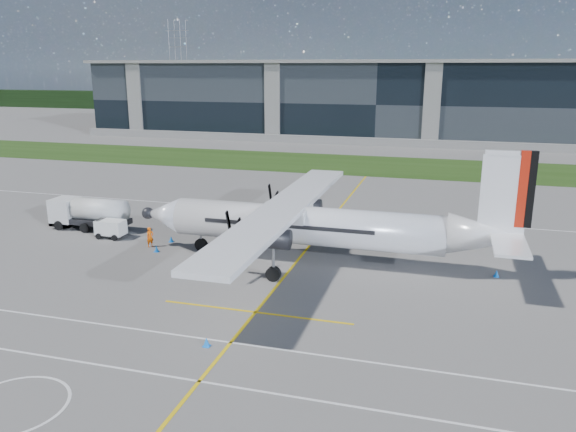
{
  "coord_description": "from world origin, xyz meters",
  "views": [
    {
      "loc": [
        13.53,
        -35.41,
        14.34
      ],
      "look_at": [
        1.98,
        4.62,
        3.22
      ],
      "focal_mm": 35.0,
      "sensor_mm": 36.0,
      "label": 1
    }
  ],
  "objects_px": {
    "fuel_tanker_truck": "(85,213)",
    "baggage_tug": "(111,229)",
    "turboprop_aircraft": "(320,204)",
    "safety_cone_nose_stbd": "(171,239)",
    "safety_cone_nose_port": "(156,249)",
    "safety_cone_portwing": "(206,342)",
    "safety_cone_stbdwing": "(321,210)",
    "ground_crew_person": "(150,236)",
    "safety_cone_tail": "(496,273)",
    "pylon_west": "(179,65)"
  },
  "relations": [
    {
      "from": "fuel_tanker_truck",
      "to": "baggage_tug",
      "type": "relative_size",
      "value": 2.96
    },
    {
      "from": "turboprop_aircraft",
      "to": "safety_cone_nose_stbd",
      "type": "distance_m",
      "value": 13.91
    },
    {
      "from": "safety_cone_nose_port",
      "to": "safety_cone_portwing",
      "type": "relative_size",
      "value": 1.0
    },
    {
      "from": "safety_cone_nose_stbd",
      "to": "safety_cone_stbdwing",
      "type": "relative_size",
      "value": 1.0
    },
    {
      "from": "safety_cone_portwing",
      "to": "safety_cone_nose_stbd",
      "type": "distance_m",
      "value": 19.14
    },
    {
      "from": "ground_crew_person",
      "to": "safety_cone_tail",
      "type": "xyz_separation_m",
      "value": [
        26.87,
        0.66,
        -0.7
      ]
    },
    {
      "from": "pylon_west",
      "to": "fuel_tanker_truck",
      "type": "bearing_deg",
      "value": -66.55
    },
    {
      "from": "baggage_tug",
      "to": "safety_cone_nose_stbd",
      "type": "height_order",
      "value": "baggage_tug"
    },
    {
      "from": "ground_crew_person",
      "to": "safety_cone_nose_stbd",
      "type": "relative_size",
      "value": 3.81
    },
    {
      "from": "fuel_tanker_truck",
      "to": "pylon_west",
      "type": "bearing_deg",
      "value": 113.45
    },
    {
      "from": "pylon_west",
      "to": "safety_cone_nose_port",
      "type": "relative_size",
      "value": 60.0
    },
    {
      "from": "baggage_tug",
      "to": "safety_cone_stbdwing",
      "type": "height_order",
      "value": "baggage_tug"
    },
    {
      "from": "turboprop_aircraft",
      "to": "safety_cone_tail",
      "type": "height_order",
      "value": "turboprop_aircraft"
    },
    {
      "from": "safety_cone_tail",
      "to": "safety_cone_stbdwing",
      "type": "relative_size",
      "value": 1.0
    },
    {
      "from": "safety_cone_portwing",
      "to": "safety_cone_nose_stbd",
      "type": "height_order",
      "value": "same"
    },
    {
      "from": "fuel_tanker_truck",
      "to": "safety_cone_stbdwing",
      "type": "height_order",
      "value": "fuel_tanker_truck"
    },
    {
      "from": "ground_crew_person",
      "to": "safety_cone_stbdwing",
      "type": "relative_size",
      "value": 3.81
    },
    {
      "from": "safety_cone_portwing",
      "to": "safety_cone_stbdwing",
      "type": "relative_size",
      "value": 1.0
    },
    {
      "from": "pylon_west",
      "to": "safety_cone_nose_port",
      "type": "xyz_separation_m",
      "value": [
        71.61,
        -147.38,
        -14.75
      ]
    },
    {
      "from": "fuel_tanker_truck",
      "to": "turboprop_aircraft",
      "type": "bearing_deg",
      "value": -7.51
    },
    {
      "from": "baggage_tug",
      "to": "safety_cone_nose_stbd",
      "type": "bearing_deg",
      "value": 3.5
    },
    {
      "from": "ground_crew_person",
      "to": "safety_cone_tail",
      "type": "bearing_deg",
      "value": -55.11
    },
    {
      "from": "fuel_tanker_truck",
      "to": "safety_cone_portwing",
      "type": "height_order",
      "value": "fuel_tanker_truck"
    },
    {
      "from": "pylon_west",
      "to": "turboprop_aircraft",
      "type": "relative_size",
      "value": 0.99
    },
    {
      "from": "safety_cone_nose_port",
      "to": "safety_cone_stbdwing",
      "type": "bearing_deg",
      "value": 58.26
    },
    {
      "from": "safety_cone_tail",
      "to": "turboprop_aircraft",
      "type": "bearing_deg",
      "value": -177.88
    },
    {
      "from": "ground_crew_person",
      "to": "safety_cone_nose_stbd",
      "type": "bearing_deg",
      "value": 2.6
    },
    {
      "from": "fuel_tanker_truck",
      "to": "safety_cone_nose_stbd",
      "type": "bearing_deg",
      "value": -8.97
    },
    {
      "from": "safety_cone_tail",
      "to": "safety_cone_nose_stbd",
      "type": "distance_m",
      "value": 25.89
    },
    {
      "from": "fuel_tanker_truck",
      "to": "baggage_tug",
      "type": "distance_m",
      "value": 4.3
    },
    {
      "from": "turboprop_aircraft",
      "to": "safety_cone_portwing",
      "type": "distance_m",
      "value": 15.43
    },
    {
      "from": "safety_cone_stbdwing",
      "to": "safety_cone_portwing",
      "type": "bearing_deg",
      "value": -89.17
    },
    {
      "from": "ground_crew_person",
      "to": "safety_cone_tail",
      "type": "relative_size",
      "value": 3.81
    },
    {
      "from": "fuel_tanker_truck",
      "to": "safety_cone_nose_stbd",
      "type": "height_order",
      "value": "fuel_tanker_truck"
    },
    {
      "from": "safety_cone_stbdwing",
      "to": "safety_cone_nose_stbd",
      "type": "bearing_deg",
      "value": -126.96
    },
    {
      "from": "baggage_tug",
      "to": "safety_cone_tail",
      "type": "height_order",
      "value": "baggage_tug"
    },
    {
      "from": "pylon_west",
      "to": "turboprop_aircraft",
      "type": "distance_m",
      "value": 169.24
    },
    {
      "from": "pylon_west",
      "to": "fuel_tanker_truck",
      "type": "relative_size",
      "value": 3.89
    },
    {
      "from": "baggage_tug",
      "to": "ground_crew_person",
      "type": "bearing_deg",
      "value": -16.39
    },
    {
      "from": "turboprop_aircraft",
      "to": "safety_cone_nose_stbd",
      "type": "xyz_separation_m",
      "value": [
        -13.15,
        1.49,
        -4.28
      ]
    },
    {
      "from": "fuel_tanker_truck",
      "to": "safety_cone_tail",
      "type": "distance_m",
      "value": 35.37
    },
    {
      "from": "baggage_tug",
      "to": "safety_cone_nose_port",
      "type": "distance_m",
      "value": 6.16
    },
    {
      "from": "turboprop_aircraft",
      "to": "baggage_tug",
      "type": "relative_size",
      "value": 11.6
    },
    {
      "from": "fuel_tanker_truck",
      "to": "safety_cone_nose_stbd",
      "type": "xyz_separation_m",
      "value": [
        9.39,
        -1.48,
        -1.2
      ]
    },
    {
      "from": "ground_crew_person",
      "to": "safety_cone_nose_stbd",
      "type": "distance_m",
      "value": 2.08
    },
    {
      "from": "safety_cone_nose_stbd",
      "to": "safety_cone_stbdwing",
      "type": "xyz_separation_m",
      "value": [
        9.99,
        13.28,
        0.0
      ]
    },
    {
      "from": "turboprop_aircraft",
      "to": "safety_cone_tail",
      "type": "bearing_deg",
      "value": 2.12
    },
    {
      "from": "fuel_tanker_truck",
      "to": "safety_cone_tail",
      "type": "bearing_deg",
      "value": -4.06
    },
    {
      "from": "pylon_west",
      "to": "ground_crew_person",
      "type": "height_order",
      "value": "pylon_west"
    },
    {
      "from": "safety_cone_tail",
      "to": "safety_cone_portwing",
      "type": "bearing_deg",
      "value": -135.77
    }
  ]
}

